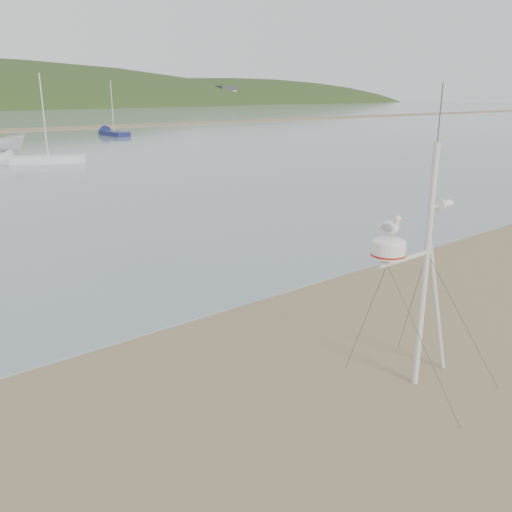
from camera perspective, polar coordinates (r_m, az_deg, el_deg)
ground at (r=7.05m, az=-11.94°, el=-23.87°), size 560.00×560.00×0.00m
mast_rig at (r=8.93m, az=17.00°, el=-6.50°), size 2.09×2.23×4.72m
sailboat_white_near at (r=40.01m, az=-23.31°, el=9.27°), size 6.42×4.04×6.33m
sailboat_blue_far at (r=65.74m, az=-15.33°, el=12.42°), size 1.58×6.48×6.46m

